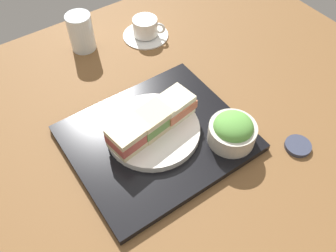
{
  "coord_description": "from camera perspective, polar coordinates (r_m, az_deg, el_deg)",
  "views": [
    {
      "loc": [
        -28.2,
        -47.86,
        66.96
      ],
      "look_at": [
        0.06,
        -7.01,
        5.0
      ],
      "focal_mm": 37.97,
      "sensor_mm": 36.0,
      "label": 1
    }
  ],
  "objects": [
    {
      "name": "sandwich_far",
      "position": [
        0.82,
        1.01,
        3.31
      ],
      "size": [
        9.43,
        8.01,
        5.2
      ],
      "color": "#EFE5C1",
      "rests_on": "sandwich_plate"
    },
    {
      "name": "ground_plane",
      "position": [
        0.88,
        -2.62,
        0.26
      ],
      "size": [
        140.0,
        100.0,
        3.0
      ],
      "primitive_type": "cube",
      "color": "brown"
    },
    {
      "name": "sandwich_plate",
      "position": [
        0.82,
        -2.46,
        -0.68
      ],
      "size": [
        21.73,
        21.73,
        1.74
      ],
      "primitive_type": "cylinder",
      "color": "white",
      "rests_on": "serving_tray"
    },
    {
      "name": "sandwich_middle",
      "position": [
        0.79,
        -2.54,
        0.9
      ],
      "size": [
        9.27,
        7.62,
        5.34
      ],
      "color": "beige",
      "rests_on": "sandwich_plate"
    },
    {
      "name": "drinking_glass",
      "position": [
        1.06,
        -13.79,
        14.42
      ],
      "size": [
        7.04,
        7.04,
        10.83
      ],
      "primitive_type": "cylinder",
      "color": "silver",
      "rests_on": "ground_plane"
    },
    {
      "name": "coffee_cup",
      "position": [
        1.1,
        -3.61,
        15.27
      ],
      "size": [
        13.69,
        13.69,
        5.85
      ],
      "color": "white",
      "rests_on": "ground_plane"
    },
    {
      "name": "salad_bowl",
      "position": [
        0.8,
        10.32,
        -0.73
      ],
      "size": [
        10.73,
        10.73,
        7.13
      ],
      "color": "beige",
      "rests_on": "serving_tray"
    },
    {
      "name": "serving_tray",
      "position": [
        0.83,
        -1.75,
        -1.94
      ],
      "size": [
        39.11,
        33.69,
        1.8
      ],
      "primitive_type": "cube",
      "color": "black",
      "rests_on": "ground_plane"
    },
    {
      "name": "small_sauce_dish",
      "position": [
        0.87,
        20.12,
        -3.02
      ],
      "size": [
        6.02,
        6.02,
        1.01
      ],
      "primitive_type": "cylinder",
      "color": "#33384C",
      "rests_on": "ground_plane"
    },
    {
      "name": "sandwich_near",
      "position": [
        0.77,
        -6.34,
        -1.71
      ],
      "size": [
        8.97,
        7.54,
        5.36
      ],
      "color": "beige",
      "rests_on": "sandwich_plate"
    }
  ]
}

